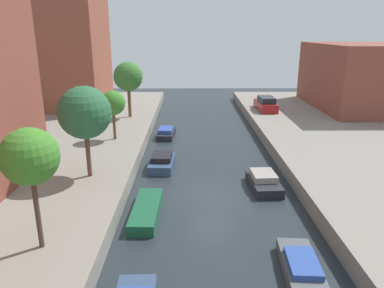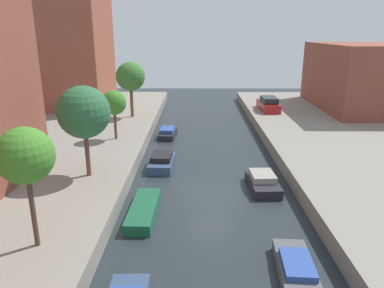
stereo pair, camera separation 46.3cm
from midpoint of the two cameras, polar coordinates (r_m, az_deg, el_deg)
ground_plane at (r=22.13m, az=3.56°, el=-7.81°), size 84.00×84.00×0.00m
apartment_tower_far at (r=44.44m, az=-20.05°, el=18.74°), size 10.00×9.13×20.52m
low_block_right at (r=45.54m, az=25.81°, el=9.49°), size 10.00×14.54×7.05m
street_tree_1 at (r=15.07m, az=-23.84°, el=-1.77°), size 2.21×2.21×4.97m
street_tree_2 at (r=21.91m, az=-16.00°, el=4.76°), size 3.06×3.06×5.42m
street_tree_3 at (r=29.55m, az=-11.67°, el=6.29°), size 1.95×1.95×3.92m
street_tree_4 at (r=37.12m, az=-9.24°, el=10.35°), size 2.87×2.87×5.49m
parked_car at (r=41.13m, az=12.18°, el=6.06°), size 1.91×4.60×1.50m
moored_boat_left_2 at (r=19.76m, az=-6.89°, el=-10.23°), size 1.45×4.43×0.58m
moored_boat_left_3 at (r=26.16m, az=-4.24°, el=-2.79°), size 1.78×3.50×0.98m
moored_boat_left_4 at (r=33.79m, az=-3.45°, el=1.77°), size 1.66×3.61×0.84m
moored_boat_right_2 at (r=15.94m, az=16.76°, el=-18.11°), size 1.63×3.64×0.78m
moored_boat_right_3 at (r=23.14m, az=11.58°, el=-5.92°), size 1.83×3.44×0.95m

